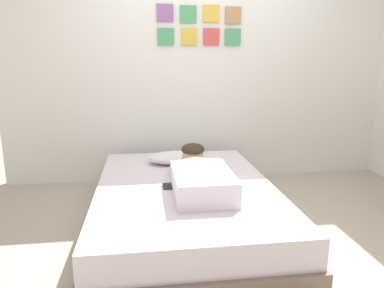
{
  "coord_description": "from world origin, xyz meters",
  "views": [
    {
      "loc": [
        -0.61,
        -2.54,
        1.31
      ],
      "look_at": [
        -0.2,
        0.46,
        0.6
      ],
      "focal_mm": 33.37,
      "sensor_mm": 36.0,
      "label": 1
    }
  ],
  "objects": [
    {
      "name": "bed",
      "position": [
        -0.3,
        0.15,
        0.17
      ],
      "size": [
        1.42,
        2.09,
        0.35
      ],
      "color": "#726051",
      "rests_on": "ground"
    },
    {
      "name": "coffee_cup",
      "position": [
        -0.2,
        0.59,
        0.39
      ],
      "size": [
        0.12,
        0.09,
        0.07
      ],
      "color": "white",
      "rests_on": "bed"
    },
    {
      "name": "person_lying",
      "position": [
        -0.21,
        0.03,
        0.46
      ],
      "size": [
        0.43,
        0.92,
        0.27
      ],
      "color": "silver",
      "rests_on": "bed"
    },
    {
      "name": "pillow",
      "position": [
        -0.33,
        0.75,
        0.41
      ],
      "size": [
        0.52,
        0.32,
        0.11
      ],
      "primitive_type": "ellipsoid",
      "color": "silver",
      "rests_on": "bed"
    },
    {
      "name": "cell_phone",
      "position": [
        -0.45,
        0.1,
        0.35
      ],
      "size": [
        0.07,
        0.14,
        0.01
      ],
      "primitive_type": "cube",
      "color": "black",
      "rests_on": "bed"
    },
    {
      "name": "ground_plane",
      "position": [
        0.0,
        0.0,
        0.0
      ],
      "size": [
        12.42,
        12.42,
        0.0
      ],
      "primitive_type": "plane",
      "color": "tan"
    },
    {
      "name": "back_wall",
      "position": [
        -0.0,
        1.39,
        1.25
      ],
      "size": [
        4.21,
        0.12,
        2.5
      ],
      "color": "silver",
      "rests_on": "ground"
    }
  ]
}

